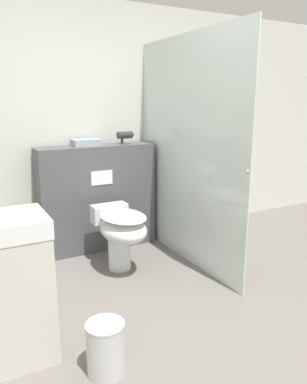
% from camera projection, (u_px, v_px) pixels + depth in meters
% --- Properties ---
extents(ground_plane, '(12.00, 12.00, 0.00)m').
position_uv_depth(ground_plane, '(214.00, 339.00, 2.44)').
color(ground_plane, slate).
extents(wall_back, '(8.00, 0.06, 2.50)m').
position_uv_depth(wall_back, '(97.00, 127.00, 3.93)').
color(wall_back, silver).
rests_on(wall_back, ground_plane).
extents(partition_panel, '(1.19, 0.30, 1.08)m').
position_uv_depth(partition_panel, '(97.00, 198.00, 3.87)').
color(partition_panel, '#4C4C51').
rests_on(partition_panel, ground_plane).
extents(shower_glass, '(0.04, 1.72, 2.10)m').
position_uv_depth(shower_glass, '(187.00, 153.00, 3.47)').
color(shower_glass, silver).
rests_on(shower_glass, ground_plane).
extents(toilet, '(0.39, 0.67, 0.56)m').
position_uv_depth(toilet, '(121.00, 231.00, 3.36)').
color(toilet, white).
rests_on(toilet, ground_plane).
extents(sink_vanity, '(0.57, 0.41, 1.03)m').
position_uv_depth(sink_vanity, '(0.00, 291.00, 2.16)').
color(sink_vanity, beige).
rests_on(sink_vanity, ground_plane).
extents(hair_drier, '(0.19, 0.07, 0.13)m').
position_uv_depth(hair_drier, '(126.00, 135.00, 3.85)').
color(hair_drier, '#2D2D33').
rests_on(hair_drier, partition_panel).
extents(folded_towel, '(0.28, 0.19, 0.07)m').
position_uv_depth(folded_towel, '(86.00, 142.00, 3.71)').
color(folded_towel, '#8C9EAD').
rests_on(folded_towel, partition_panel).
extents(waste_bin, '(0.22, 0.22, 0.31)m').
position_uv_depth(waste_bin, '(106.00, 348.00, 2.11)').
color(waste_bin, silver).
rests_on(waste_bin, ground_plane).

